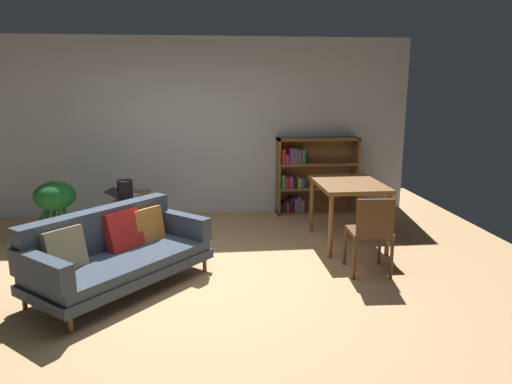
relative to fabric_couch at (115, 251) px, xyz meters
The scene contains 10 objects.
ground_plane 0.82m from the fabric_couch, ahead, with size 8.16×8.16×0.00m, color tan.
back_wall_panel 3.03m from the fabric_couch, 75.39° to the left, with size 6.80×0.10×2.70m, color silver.
fabric_couch is the anchor object (origin of this frame).
media_console 1.72m from the fabric_couch, 92.91° to the left, with size 0.41×1.08×0.51m.
open_laptop 1.80m from the fabric_couch, 96.06° to the left, with size 0.44×0.39×0.10m.
desk_speaker 1.49m from the fabric_couch, 94.38° to the left, with size 0.20×0.20×0.29m.
potted_floor_plant 1.83m from the fabric_couch, 123.45° to the left, with size 0.52×0.52×0.80m.
dining_table 2.92m from the fabric_couch, 21.21° to the left, with size 0.80×1.10×0.80m.
dining_chair_near 2.65m from the fabric_couch, ahead, with size 0.46×0.47×0.86m.
bookshelf 3.67m from the fabric_couch, 45.25° to the left, with size 1.27×0.30×1.19m.
Camera 1 is at (0.19, -4.71, 2.00)m, focal length 33.39 mm.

